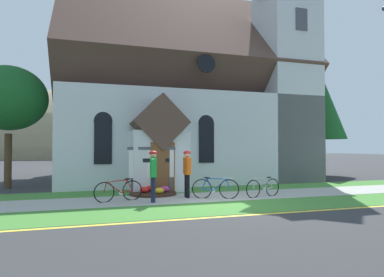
{
  "coord_description": "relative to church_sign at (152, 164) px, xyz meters",
  "views": [
    {
      "loc": [
        -4.28,
        -10.3,
        1.89
      ],
      "look_at": [
        -0.16,
        3.18,
        2.27
      ],
      "focal_mm": 30.75,
      "sensor_mm": 36.0,
      "label": 1
    }
  ],
  "objects": [
    {
      "name": "bicycle_yellow",
      "position": [
        -1.43,
        -1.54,
        -0.85
      ],
      "size": [
        1.7,
        0.42,
        0.81
      ],
      "color": "black",
      "rests_on": "ground"
    },
    {
      "name": "cyclist_in_yellow_jersey",
      "position": [
        -0.33,
        -2.17,
        -0.17
      ],
      "size": [
        0.31,
        0.79,
        1.77
      ],
      "color": "#191E38",
      "rests_on": "ground"
    },
    {
      "name": "flower_bed",
      "position": [
        0.01,
        -0.34,
        -1.13
      ],
      "size": [
        1.87,
        1.87,
        0.34
      ],
      "color": "#382319",
      "rests_on": "ground"
    },
    {
      "name": "grass_verge",
      "position": [
        2.92,
        -3.76,
        -1.22
      ],
      "size": [
        32.0,
        2.19,
        0.01
      ],
      "primitive_type": "cube",
      "color": "#427F33",
      "rests_on": "ground"
    },
    {
      "name": "roadside_conifer",
      "position": [
        12.58,
        5.52,
        3.56
      ],
      "size": [
        3.39,
        3.39,
        7.15
      ],
      "color": "#3D2D1E",
      "rests_on": "ground"
    },
    {
      "name": "sidewalk_slab",
      "position": [
        2.92,
        -1.51,
        -1.22
      ],
      "size": [
        32.0,
        2.3,
        0.01
      ],
      "primitive_type": "cube",
      "color": "#A8A59E",
      "rests_on": "ground"
    },
    {
      "name": "yard_deciduous_tree",
      "position": [
        -6.03,
        3.62,
        2.92
      ],
      "size": [
        3.4,
        3.4,
        5.66
      ],
      "color": "#4C3823",
      "rests_on": "ground"
    },
    {
      "name": "bicycle_green",
      "position": [
        3.92,
        -2.12,
        -0.87
      ],
      "size": [
        1.63,
        0.46,
        0.77
      ],
      "color": "black",
      "rests_on": "ground"
    },
    {
      "name": "cyclist_in_red_jersey",
      "position": [
        1.08,
        -1.47,
        -0.18
      ],
      "size": [
        0.3,
        0.79,
        1.76
      ],
      "color": "black",
      "rests_on": "ground"
    },
    {
      "name": "church_sign",
      "position": [
        0.0,
        0.0,
        0.0
      ],
      "size": [
        1.96,
        0.23,
        1.91
      ],
      "color": "#474C56",
      "rests_on": "ground"
    },
    {
      "name": "distant_hill",
      "position": [
        0.24,
        58.86,
        -1.23
      ],
      "size": [
        70.78,
        42.21,
        27.56
      ],
      "primitive_type": "ellipsoid",
      "color": "#847A5B",
      "rests_on": "ground"
    },
    {
      "name": "church_lawn",
      "position": [
        2.92,
        0.6,
        -1.22
      ],
      "size": [
        24.0,
        1.93,
        0.01
      ],
      "primitive_type": "cube",
      "color": "#427F33",
      "rests_on": "ground"
    },
    {
      "name": "ground",
      "position": [
        1.93,
        0.97,
        -1.23
      ],
      "size": [
        140.0,
        140.0,
        0.0
      ],
      "primitive_type": "plane",
      "color": "#333335"
    },
    {
      "name": "curb_paint_stripe",
      "position": [
        2.92,
        -5.0,
        -1.22
      ],
      "size": [
        28.0,
        0.16,
        0.01
      ],
      "primitive_type": "cube",
      "color": "yellow",
      "rests_on": "ground"
    },
    {
      "name": "church_building",
      "position": [
        3.25,
        6.75,
        3.51
      ],
      "size": [
        14.22,
        12.8,
        12.53
      ],
      "color": "silver",
      "rests_on": "ground"
    },
    {
      "name": "bicycle_red",
      "position": [
        2.02,
        -1.97,
        -0.85
      ],
      "size": [
        1.62,
        0.68,
        0.81
      ],
      "color": "black",
      "rests_on": "ground"
    }
  ]
}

